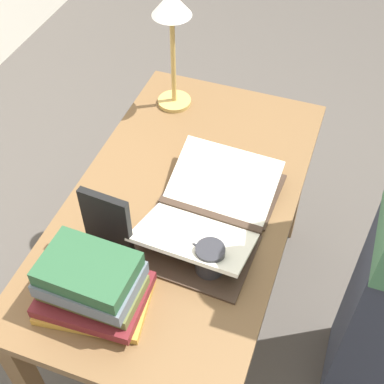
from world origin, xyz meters
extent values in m
plane|color=#47423D|center=(0.00, 0.00, 0.00)|extent=(12.00, 12.00, 0.00)
cube|color=brown|center=(0.00, 0.00, 0.72)|extent=(1.29, 0.72, 0.03)
cube|color=brown|center=(0.59, -0.31, 0.35)|extent=(0.06, 0.06, 0.71)
cube|color=brown|center=(0.59, 0.31, 0.35)|extent=(0.06, 0.06, 0.71)
cube|color=#38281E|center=(-0.04, -0.11, 0.75)|extent=(0.04, 0.35, 0.02)
cube|color=#38281E|center=(-0.18, -0.10, 0.75)|extent=(0.27, 0.37, 0.01)
cube|color=#38281E|center=(0.10, -0.11, 0.75)|extent=(0.27, 0.37, 0.01)
cube|color=silver|center=(-0.17, -0.10, 0.79)|extent=(0.24, 0.35, 0.10)
cube|color=silver|center=(0.08, -0.11, 0.79)|extent=(0.24, 0.35, 0.10)
cube|color=#BC8933|center=(-0.44, 0.09, 0.75)|extent=(0.25, 0.32, 0.02)
cube|color=maroon|center=(-0.44, 0.09, 0.78)|extent=(0.23, 0.29, 0.03)
cube|color=brown|center=(-0.44, 0.09, 0.82)|extent=(0.16, 0.27, 0.04)
cube|color=slate|center=(-0.44, 0.09, 0.86)|extent=(0.18, 0.26, 0.05)
cube|color=#234C2D|center=(-0.44, 0.09, 0.90)|extent=(0.18, 0.25, 0.05)
cube|color=black|center=(-0.25, 0.13, 0.86)|extent=(0.03, 0.15, 0.23)
cylinder|color=tan|center=(0.47, 0.21, 0.75)|extent=(0.13, 0.13, 0.02)
cylinder|color=tan|center=(0.47, 0.21, 0.94)|extent=(0.02, 0.02, 0.36)
cone|color=silver|center=(0.47, 0.21, 1.16)|extent=(0.14, 0.14, 0.08)
cylinder|color=#28282D|center=(-0.23, -0.17, 0.79)|extent=(0.08, 0.08, 0.10)
torus|color=#28282D|center=(-0.21, -0.13, 0.79)|extent=(0.03, 0.06, 0.06)
cube|color=#2D3342|center=(0.00, -0.70, 0.40)|extent=(0.31, 0.20, 0.81)
camera|label=1|loc=(-1.08, -0.42, 2.04)|focal=50.00mm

